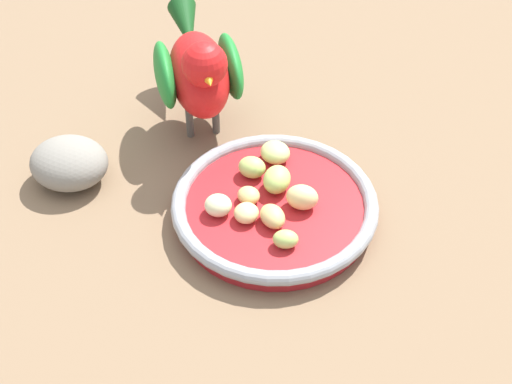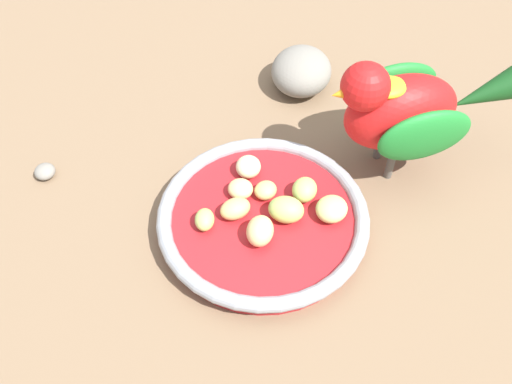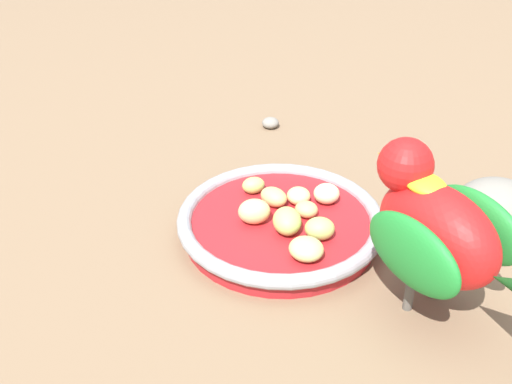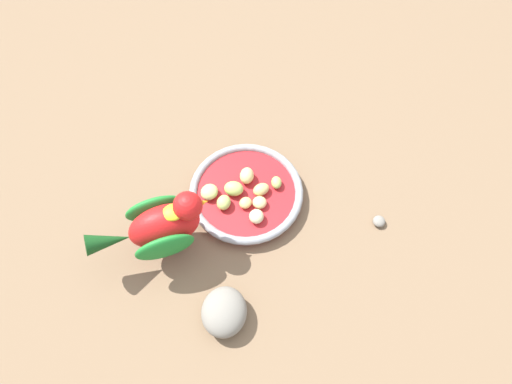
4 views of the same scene
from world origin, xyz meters
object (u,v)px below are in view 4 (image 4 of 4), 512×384
(apple_piece_3, at_px, (224,203))
(apple_piece_8, at_px, (276,183))
(apple_piece_1, at_px, (260,202))
(rock_large, at_px, (224,312))
(apple_piece_4, at_px, (256,216))
(apple_piece_6, at_px, (209,192))
(apple_piece_0, at_px, (245,203))
(pebble_0, at_px, (379,221))
(apple_piece_5, at_px, (261,189))
(feeding_bowl, at_px, (246,193))
(parrot, at_px, (162,225))
(apple_piece_7, at_px, (234,189))
(apple_piece_2, at_px, (247,176))

(apple_piece_3, xyz_separation_m, apple_piece_8, (-0.11, 0.02, -0.00))
(apple_piece_1, xyz_separation_m, apple_piece_3, (0.06, -0.04, 0.00))
(rock_large, bearing_deg, apple_piece_8, -145.12)
(apple_piece_4, height_order, apple_piece_6, same)
(apple_piece_8, relative_size, rock_large, 0.29)
(rock_large, bearing_deg, apple_piece_0, -134.01)
(apple_piece_8, bearing_deg, apple_piece_6, -25.08)
(apple_piece_8, xyz_separation_m, pebble_0, (-0.12, 0.17, -0.02))
(apple_piece_1, height_order, pebble_0, apple_piece_1)
(apple_piece_1, distance_m, apple_piece_5, 0.03)
(pebble_0, bearing_deg, rock_large, -2.90)
(apple_piece_5, xyz_separation_m, rock_large, (0.18, 0.16, -0.01))
(apple_piece_3, relative_size, apple_piece_4, 1.06)
(apple_piece_4, bearing_deg, rock_large, 38.15)
(feeding_bowl, xyz_separation_m, apple_piece_4, (0.02, 0.06, 0.02))
(apple_piece_3, bearing_deg, parrot, 1.30)
(apple_piece_0, xyz_separation_m, apple_piece_7, (0.00, -0.04, 0.00))
(apple_piece_0, xyz_separation_m, apple_piece_5, (-0.04, -0.01, 0.00))
(apple_piece_7, bearing_deg, apple_piece_2, -165.76)
(apple_piece_2, relative_size, apple_piece_5, 1.05)
(apple_piece_1, relative_size, apple_piece_2, 0.79)
(apple_piece_5, relative_size, rock_large, 0.37)
(parrot, bearing_deg, apple_piece_2, 23.09)
(apple_piece_3, xyz_separation_m, parrot, (0.12, 0.00, 0.05))
(parrot, bearing_deg, apple_piece_8, 11.25)
(apple_piece_1, relative_size, pebble_0, 1.12)
(apple_piece_8, xyz_separation_m, rock_large, (0.22, 0.15, -0.00))
(apple_piece_1, relative_size, apple_piece_7, 0.73)
(apple_piece_1, distance_m, parrot, 0.19)
(feeding_bowl, xyz_separation_m, apple_piece_3, (0.05, 0.00, 0.02))
(apple_piece_7, relative_size, pebble_0, 1.54)
(apple_piece_0, relative_size, apple_piece_6, 0.73)
(feeding_bowl, xyz_separation_m, apple_piece_2, (-0.02, -0.02, 0.02))
(apple_piece_3, bearing_deg, apple_piece_2, -161.57)
(apple_piece_3, distance_m, rock_large, 0.20)
(apple_piece_1, height_order, apple_piece_8, same)
(apple_piece_3, xyz_separation_m, rock_large, (0.11, 0.17, -0.01))
(apple_piece_6, bearing_deg, apple_piece_7, 152.57)
(apple_piece_4, bearing_deg, apple_piece_0, -89.78)
(apple_piece_7, xyz_separation_m, parrot, (0.15, 0.02, 0.05))
(apple_piece_2, xyz_separation_m, apple_piece_3, (0.07, 0.02, -0.00))
(apple_piece_1, distance_m, apple_piece_8, 0.05)
(apple_piece_0, relative_size, rock_large, 0.28)
(feeding_bowl, bearing_deg, apple_piece_2, -127.54)
(parrot, xyz_separation_m, rock_large, (-0.01, 0.17, -0.06))
(apple_piece_1, xyz_separation_m, parrot, (0.18, -0.03, 0.06))
(apple_piece_1, relative_size, apple_piece_8, 1.04)
(apple_piece_0, height_order, rock_large, rock_large)
(feeding_bowl, height_order, pebble_0, feeding_bowl)
(apple_piece_6, distance_m, pebble_0, 0.32)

